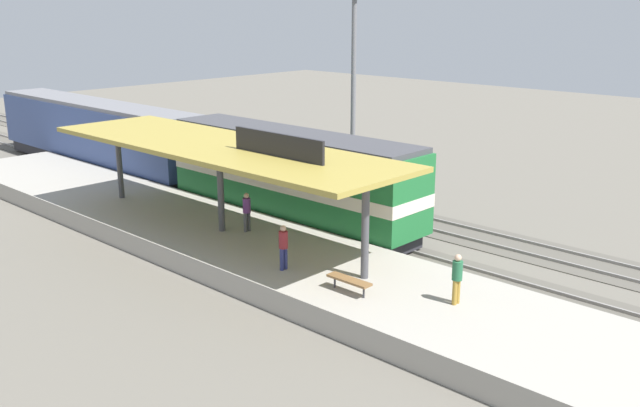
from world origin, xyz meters
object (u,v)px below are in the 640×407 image
at_px(platform_bench, 349,280).
at_px(person_walking, 283,245).
at_px(person_boarding, 457,276).
at_px(light_mast, 354,41).
at_px(person_waiting, 247,210).
at_px(passenger_carriage_single, 96,134).
at_px(locomotive, 291,177).

bearing_deg(platform_bench, person_walking, 90.15).
distance_m(person_walking, person_boarding, 6.55).
bearing_deg(light_mast, person_boarding, -129.17).
height_order(person_waiting, person_walking, same).
bearing_deg(person_walking, person_boarding, -74.98).
relative_size(platform_bench, person_waiting, 0.99).
bearing_deg(platform_bench, light_mast, 40.33).
relative_size(light_mast, person_walking, 6.84).
height_order(platform_bench, light_mast, light_mast).
relative_size(passenger_carriage_single, person_boarding, 11.70).
distance_m(light_mast, person_boarding, 20.26).
distance_m(passenger_carriage_single, person_boarding, 30.35).
height_order(passenger_carriage_single, person_boarding, passenger_carriage_single).
height_order(light_mast, person_waiting, light_mast).
bearing_deg(platform_bench, locomotive, 55.99).
relative_size(locomotive, passenger_carriage_single, 0.72).
xyz_separation_m(locomotive, light_mast, (7.80, 2.82, 5.99)).
distance_m(passenger_carriage_single, light_mast, 18.12).
relative_size(person_walking, person_boarding, 1.00).
relative_size(passenger_carriage_single, person_waiting, 11.70).
height_order(platform_bench, person_waiting, person_waiting).
height_order(passenger_carriage_single, person_walking, passenger_carriage_single).
xyz_separation_m(locomotive, passenger_carriage_single, (0.00, 18.00, -0.10)).
bearing_deg(passenger_carriage_single, locomotive, -90.00).
bearing_deg(passenger_carriage_single, platform_bench, -102.58).
xyz_separation_m(light_mast, person_walking, (-13.81, -8.53, -6.54)).
relative_size(light_mast, person_waiting, 6.84).
xyz_separation_m(platform_bench, locomotive, (6.00, 8.89, 1.07)).
relative_size(locomotive, person_boarding, 8.44).
height_order(locomotive, person_waiting, locomotive).
relative_size(locomotive, person_waiting, 8.44).
bearing_deg(light_mast, passenger_carriage_single, 117.20).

